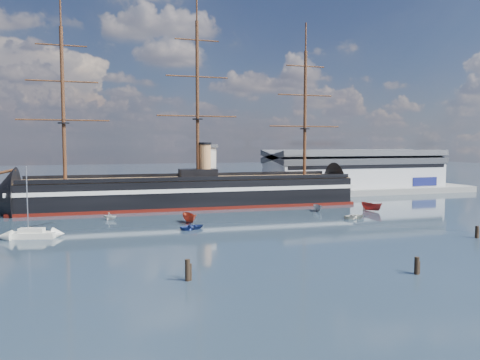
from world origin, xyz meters
name	(u,v)px	position (x,y,z in m)	size (l,w,h in m)	color
ground	(230,217)	(0.00, 40.00, 0.00)	(600.00, 600.00, 0.00)	#212E36
quay	(227,198)	(10.00, 76.00, 0.00)	(180.00, 18.00, 2.00)	slate
warehouse	(354,170)	(58.00, 80.00, 7.98)	(63.00, 21.00, 11.60)	#B7BABC
quay_tower	(208,168)	(3.00, 73.00, 9.75)	(5.00, 5.00, 15.00)	silver
warship	(185,192)	(-6.86, 60.00, 4.04)	(113.20, 19.92, 53.94)	black
sailboat	(32,234)	(-41.61, 26.85, 0.84)	(8.54, 4.43, 13.12)	beige
motorboat_a	(190,223)	(-10.95, 33.96, 0.00)	(6.83, 2.51, 2.73)	#A5361E
motorboat_b	(193,229)	(-11.88, 26.67, 0.00)	(3.18, 1.27, 1.49)	navy
motorboat_c	(318,211)	(23.77, 41.45, 0.00)	(5.29, 1.94, 2.11)	slate
motorboat_d	(110,220)	(-27.22, 43.86, 0.00)	(5.28, 2.29, 1.93)	silver
motorboat_e	(355,219)	(26.48, 28.30, 0.00)	(3.29, 1.32, 1.53)	beige
motorboat_f	(372,211)	(36.98, 37.51, 0.00)	(7.14, 2.62, 2.86)	maroon
piling_near_left	(188,281)	(-20.03, -7.96, 0.00)	(0.64, 0.64, 3.43)	black
piling_near_mid	(417,274)	(9.26, -14.33, 0.00)	(0.64, 0.64, 3.00)	black
piling_far_right	(477,238)	(35.41, 1.96, 0.00)	(0.64, 0.64, 2.92)	black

